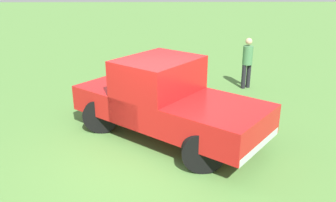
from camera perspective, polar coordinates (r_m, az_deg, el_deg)
ground_plane at (r=7.31m, az=-3.29°, el=-9.18°), size 80.00×80.00×0.00m
pickup_truck at (r=7.80m, az=-0.66°, el=0.57°), size 4.63×4.23×1.84m
person_bystander at (r=11.56m, az=12.95°, el=6.54°), size 0.43×0.43×1.66m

